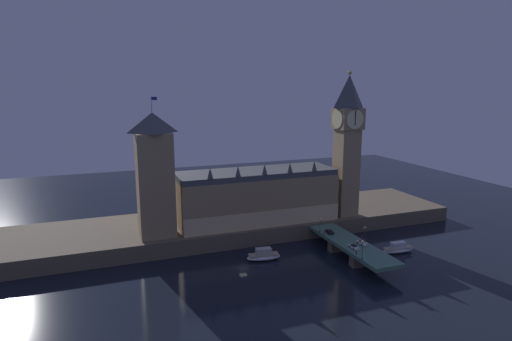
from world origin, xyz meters
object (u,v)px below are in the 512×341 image
(car_northbound_lead, at_px, (330,232))
(clock_tower, at_px, (347,141))
(street_lamp_far, at_px, (320,223))
(victoria_tower, at_px, (155,175))
(pedestrian_mid_walk, at_px, (362,238))
(car_northbound_trail, at_px, (354,247))
(pedestrian_far_rail, at_px, (324,232))
(car_southbound_lead, at_px, (362,243))
(boat_upstream, at_px, (264,256))
(street_lamp_mid, at_px, (365,232))
(street_lamp_near, at_px, (363,247))
(boat_downstream, at_px, (398,249))
(pedestrian_near_rail, at_px, (356,253))

(car_northbound_lead, bearing_deg, clock_tower, 45.67)
(car_northbound_lead, relative_size, street_lamp_far, 0.68)
(victoria_tower, height_order, pedestrian_mid_walk, victoria_tower)
(car_northbound_trail, distance_m, pedestrian_far_rail, 17.54)
(car_northbound_trail, bearing_deg, pedestrian_far_rail, 98.41)
(clock_tower, bearing_deg, victoria_tower, 178.55)
(car_southbound_lead, bearing_deg, victoria_tower, 152.92)
(victoria_tower, bearing_deg, boat_upstream, -33.78)
(clock_tower, distance_m, street_lamp_mid, 44.90)
(street_lamp_far, bearing_deg, victoria_tower, 163.49)
(street_lamp_near, distance_m, street_lamp_mid, 18.42)
(boat_upstream, distance_m, boat_downstream, 53.04)
(victoria_tower, xyz_separation_m, pedestrian_mid_walk, (72.82, -32.10, -23.85))
(street_lamp_near, xyz_separation_m, street_lamp_mid, (11.05, 14.72, -0.67))
(clock_tower, relative_size, pedestrian_far_rail, 34.91)
(victoria_tower, bearing_deg, street_lamp_mid, -24.36)
(clock_tower, distance_m, car_northbound_trail, 52.84)
(car_northbound_lead, height_order, pedestrian_near_rail, pedestrian_near_rail)
(car_northbound_trail, distance_m, boat_downstream, 22.87)
(street_lamp_mid, bearing_deg, boat_downstream, -9.62)
(car_northbound_lead, distance_m, pedestrian_near_rail, 22.90)
(car_southbound_lead, xyz_separation_m, boat_downstream, (17.04, 0.38, -4.95))
(street_lamp_mid, bearing_deg, clock_tower, 71.47)
(street_lamp_far, relative_size, boat_downstream, 0.46)
(pedestrian_near_rail, bearing_deg, car_southbound_lead, 45.67)
(victoria_tower, height_order, pedestrian_far_rail, victoria_tower)
(street_lamp_mid, bearing_deg, boat_upstream, 166.04)
(victoria_tower, distance_m, pedestrian_mid_walk, 83.08)
(street_lamp_near, bearing_deg, car_northbound_lead, 83.70)
(pedestrian_near_rail, bearing_deg, pedestrian_far_rail, 90.00)
(car_southbound_lead, relative_size, street_lamp_mid, 0.71)
(pedestrian_near_rail, relative_size, pedestrian_mid_walk, 1.01)
(street_lamp_mid, relative_size, boat_downstream, 0.44)
(boat_downstream, bearing_deg, car_northbound_lead, 146.81)
(pedestrian_mid_walk, distance_m, pedestrian_far_rail, 15.13)
(pedestrian_mid_walk, relative_size, street_lamp_mid, 0.28)
(victoria_tower, distance_m, street_lamp_near, 81.06)
(car_northbound_trail, xyz_separation_m, boat_upstream, (-29.56, 14.54, -4.80))
(pedestrian_far_rail, relative_size, boat_downstream, 0.14)
(boat_downstream, bearing_deg, pedestrian_far_rail, 149.52)
(pedestrian_mid_walk, xyz_separation_m, street_lamp_mid, (0.40, -1.05, 2.81))
(street_lamp_near, bearing_deg, pedestrian_mid_walk, 55.95)
(pedestrian_far_rail, xyz_separation_m, boat_downstream, (24.73, -14.55, -5.22))
(car_northbound_lead, relative_size, pedestrian_near_rail, 2.58)
(victoria_tower, bearing_deg, boat_downstream, -22.15)
(victoria_tower, relative_size, street_lamp_near, 7.75)
(victoria_tower, xyz_separation_m, street_lamp_mid, (73.22, -33.15, -21.04))
(pedestrian_far_rail, height_order, street_lamp_far, street_lamp_far)
(pedestrian_mid_walk, bearing_deg, street_lamp_far, 127.92)
(street_lamp_near, relative_size, boat_downstream, 0.52)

